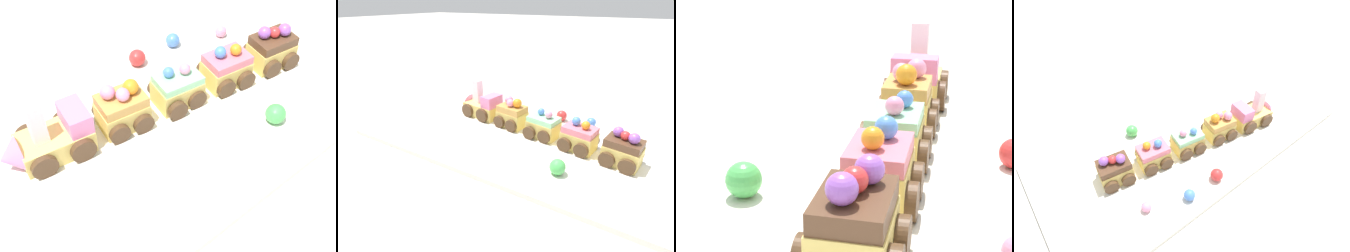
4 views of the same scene
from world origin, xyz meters
The scene contains 11 objects.
ground_plane centered at (0.00, 0.00, 0.00)m, with size 10.00×10.00×0.00m, color beige.
display_board centered at (0.00, 0.00, 0.01)m, with size 0.74×0.34×0.01m, color white.
cake_train_locomotive centered at (0.16, -0.06, 0.04)m, with size 0.13×0.08×0.10m.
cake_car_caramel centered at (0.06, -0.04, 0.04)m, with size 0.08×0.07×0.07m.
cake_car_mint centered at (-0.03, -0.03, 0.04)m, with size 0.08×0.07×0.07m.
cake_car_strawberry centered at (-0.12, -0.01, 0.04)m, with size 0.08×0.07×0.07m.
cake_car_chocolate centered at (-0.21, 0.00, 0.04)m, with size 0.08×0.07×0.07m.
gumball_green centered at (-0.11, 0.09, 0.03)m, with size 0.03×0.03×0.03m, color #4CBC56.
gumball_blue centered at (-0.12, -0.13, 0.02)m, with size 0.02×0.02×0.02m, color #4C84E0.
gumball_red centered at (-0.04, -0.13, 0.03)m, with size 0.03×0.03×0.03m, color red.
gumball_pink centered at (-0.20, -0.10, 0.02)m, with size 0.02×0.02×0.02m, color pink.
Camera 2 is at (-0.23, 0.48, 0.30)m, focal length 28.00 mm.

